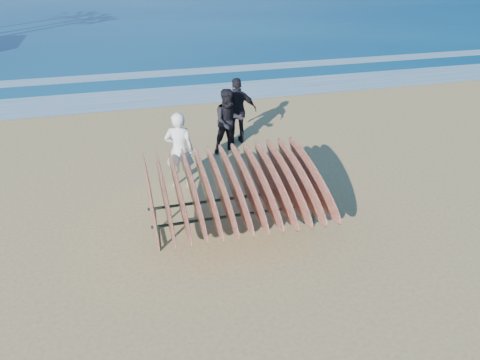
% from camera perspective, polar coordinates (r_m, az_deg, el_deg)
% --- Properties ---
extents(ground, '(120.00, 120.00, 0.00)m').
position_cam_1_polar(ground, '(8.65, 1.49, -7.93)').
color(ground, tan).
rests_on(ground, ground).
extents(foam_near, '(160.00, 160.00, 0.00)m').
position_cam_1_polar(foam_near, '(17.62, -8.48, 10.12)').
color(foam_near, white).
rests_on(foam_near, ground).
extents(foam_far, '(160.00, 160.00, 0.00)m').
position_cam_1_polar(foam_far, '(20.98, -9.93, 12.65)').
color(foam_far, white).
rests_on(foam_far, ground).
extents(surfboard_rack, '(3.21, 2.76, 1.49)m').
position_cam_1_polar(surfboard_rack, '(8.64, -0.66, -0.85)').
color(surfboard_rack, black).
rests_on(surfboard_rack, ground).
extents(person_white, '(0.73, 0.57, 1.74)m').
position_cam_1_polar(person_white, '(10.44, -7.41, 3.64)').
color(person_white, white).
rests_on(person_white, ground).
extents(person_dark_a, '(0.88, 0.71, 1.71)m').
position_cam_1_polar(person_dark_a, '(12.17, -1.38, 7.14)').
color(person_dark_a, black).
rests_on(person_dark_a, ground).
extents(person_dark_b, '(1.09, 0.52, 1.81)m').
position_cam_1_polar(person_dark_b, '(12.84, -0.32, 8.41)').
color(person_dark_b, black).
rests_on(person_dark_b, ground).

